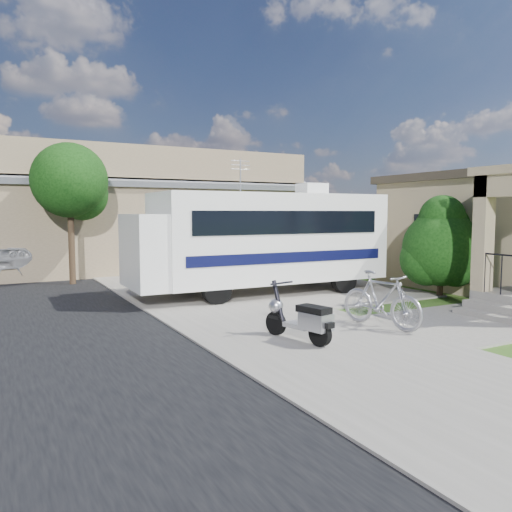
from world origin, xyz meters
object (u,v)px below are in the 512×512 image
motorhome (262,238)px  shrub (441,245)px  scooter (302,319)px  garden_hose (481,311)px  bicycle (381,303)px

motorhome → shrub: size_ratio=2.61×
scooter → garden_hose: size_ratio=4.33×
motorhome → shrub: 5.00m
motorhome → bicycle: motorhome is taller
shrub → garden_hose: 2.87m
motorhome → bicycle: (0.00, -4.92, -1.06)m
shrub → scooter: (-6.26, -2.47, -0.98)m
motorhome → garden_hose: bearing=-56.6°
scooter → garden_hose: scooter is taller
shrub → scooter: bearing=-158.5°
shrub → bicycle: (-4.26, -2.30, -0.89)m
motorhome → scooter: 5.59m
shrub → bicycle: shrub is taller
shrub → motorhome: bearing=148.5°
scooter → shrub: bearing=8.4°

